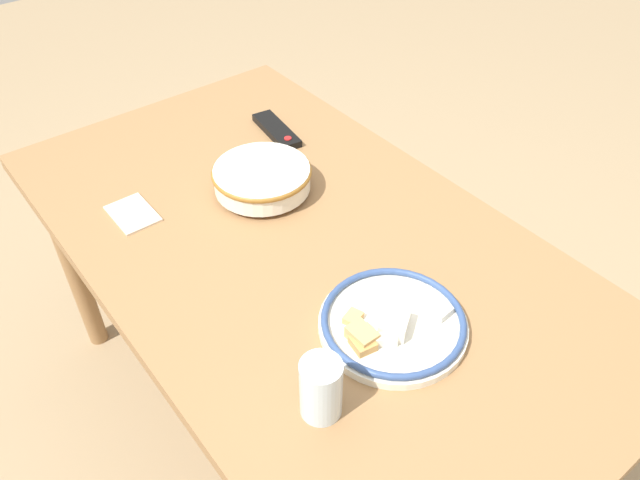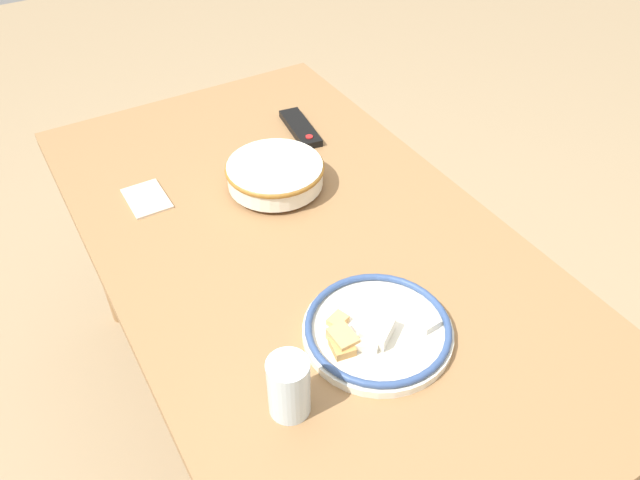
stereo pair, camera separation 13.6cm
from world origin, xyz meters
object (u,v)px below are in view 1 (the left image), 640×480
tv_remote (277,130)px  food_plate (392,323)px  drinking_glass (321,388)px  noodle_bowl (262,178)px

tv_remote → food_plate: bearing=80.0°
tv_remote → drinking_glass: drinking_glass is taller
food_plate → drinking_glass: size_ratio=2.37×
tv_remote → drinking_glass: 0.90m
food_plate → tv_remote: 0.76m
food_plate → tv_remote: bearing=161.9°
noodle_bowl → food_plate: (0.53, -0.05, -0.02)m
drinking_glass → tv_remote: bearing=149.7°
noodle_bowl → tv_remote: size_ratio=1.22×
noodle_bowl → food_plate: size_ratio=0.84×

